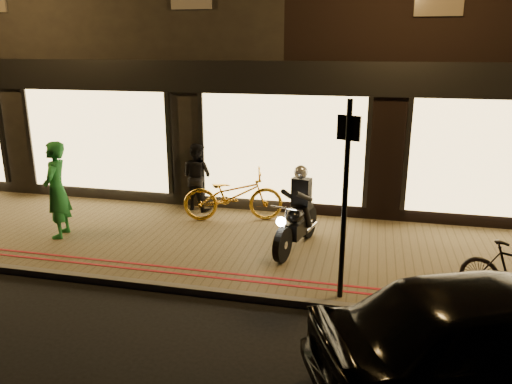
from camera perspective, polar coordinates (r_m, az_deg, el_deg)
ground at (r=7.97m, az=-2.43°, el=-12.26°), size 90.00×90.00×0.00m
sidewalk at (r=9.69m, az=0.76°, el=-6.40°), size 50.00×4.00×0.12m
kerb_stone at (r=7.98m, az=-2.33°, el=-11.72°), size 50.00×0.14×0.12m
red_kerb_lines at (r=8.38m, az=-1.42°, el=-9.77°), size 50.00×0.26×0.01m
building_row at (r=15.83m, az=6.58°, el=17.92°), size 48.00×10.11×8.50m
motorcycle at (r=9.35m, az=4.76°, el=-2.89°), size 0.73×1.92×1.59m
sign_post at (r=7.29m, az=10.17°, el=0.03°), size 0.33×0.17×3.00m
bicycle_gold at (r=10.84m, az=-2.63°, el=-0.36°), size 2.28×1.30×1.13m
person_green at (r=10.56m, az=-21.83°, el=0.23°), size 0.61×0.79×1.93m
person_dark at (r=11.58m, az=-6.77°, el=1.75°), size 0.92×0.82×1.57m
parked_car at (r=6.34m, az=26.34°, el=-14.68°), size 4.62×3.29×1.46m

